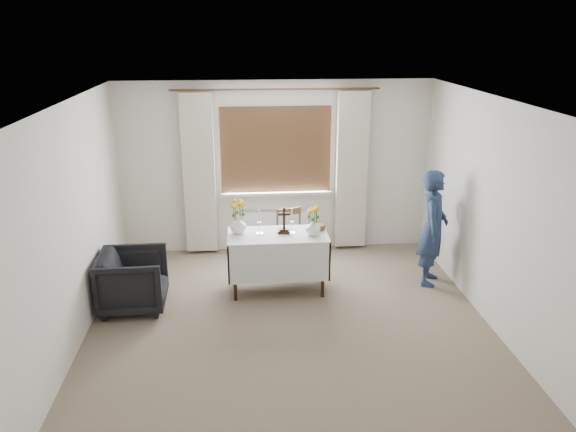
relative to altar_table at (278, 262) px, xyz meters
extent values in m
plane|color=#7D7356|center=(0.07, -1.07, -0.38)|extent=(5.00, 5.00, 0.00)
cube|color=white|center=(0.00, 0.00, 0.00)|extent=(1.24, 0.64, 0.76)
imported|color=black|center=(-1.74, -0.32, -0.03)|extent=(0.79, 0.77, 0.70)
imported|color=navy|center=(2.00, 0.07, 0.38)|extent=(0.55, 0.65, 1.51)
cube|color=white|center=(0.07, 1.35, -0.08)|extent=(1.10, 0.10, 0.60)
imported|color=white|center=(-0.48, 0.09, 0.49)|extent=(0.26, 0.26, 0.21)
imported|color=white|center=(0.43, -0.06, 0.48)|extent=(0.24, 0.24, 0.19)
cylinder|color=brown|center=(0.52, 0.13, 0.42)|extent=(0.23, 0.23, 0.07)
camera|label=1|loc=(-0.43, -6.48, 2.85)|focal=35.00mm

